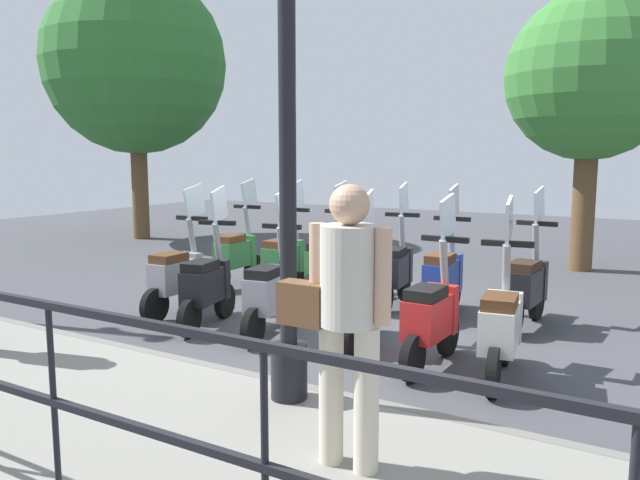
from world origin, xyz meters
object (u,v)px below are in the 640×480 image
Objects in this scene: scooter_far_5 at (237,253)px; scooter_far_4 at (285,259)px; pedestrian_with_bag at (345,305)px; scooter_near_4 at (207,284)px; lamp_post_near at (287,104)px; scooter_near_2 at (361,299)px; scooter_near_3 at (271,291)px; scooter_near_5 at (178,275)px; tree_distant at (591,78)px; scooter_far_0 at (527,285)px; scooter_far_2 at (396,269)px; tree_large at (135,63)px; scooter_far_3 at (329,262)px; scooter_far_1 at (444,276)px; scooter_near_0 at (501,325)px; scooter_near_1 at (432,315)px.

scooter_far_4 is at bearing -94.99° from scooter_far_5.
scooter_near_4 is (2.20, 2.89, -0.60)m from pedestrian_with_bag.
pedestrian_with_bag is at bearing -129.47° from lamp_post_near.
scooter_near_2 and scooter_far_5 have the same top height.
scooter_near_3 is 1.00× the size of scooter_near_5.
scooter_far_5 is (-3.87, 4.07, -2.60)m from tree_distant.
scooter_near_2 and scooter_far_0 have the same top height.
tree_distant is 6.98m from scooter_near_4.
tree_distant is 4.90m from scooter_far_2.
tree_distant reaches higher than scooter_far_2.
pedestrian_with_bag is 1.03× the size of scooter_far_4.
scooter_far_5 is (-3.00, -5.05, -3.36)m from tree_large.
scooter_far_1 is at bearing -92.57° from scooter_far_3.
scooter_near_3 is at bearing 80.36° from scooter_near_0.
lamp_post_near is 3.03× the size of scooter_near_2.
pedestrian_with_bag is at bearing -167.91° from scooter_far_2.
pedestrian_with_bag is 4.78m from scooter_far_3.
scooter_far_2 is at bearing 33.21° from scooter_near_1.
scooter_near_1 and scooter_near_4 have the same top height.
scooter_near_4 is at bearing 53.58° from lamp_post_near.
scooter_far_1 is at bearing -0.01° from lamp_post_near.
scooter_far_1 is at bearing -45.72° from scooter_near_3.
scooter_near_3 is (1.60, 1.27, -1.75)m from lamp_post_near.
scooter_far_4 is at bearing 85.29° from scooter_far_2.
pedestrian_with_bag is 1.03× the size of scooter_far_0.
lamp_post_near is 0.80× the size of tree_large.
scooter_near_0 is 1.00× the size of scooter_far_2.
scooter_near_2 is 2.51m from scooter_far_4.
scooter_far_1 is (0.01, 0.95, 0.00)m from scooter_far_0.
scooter_near_3 is (-0.17, 0.95, 0.00)m from scooter_near_2.
tree_distant reaches higher than scooter_far_5.
scooter_near_5 is (0.23, 3.83, 0.00)m from scooter_near_0.
scooter_near_5 and scooter_far_5 have the same top height.
scooter_near_1 and scooter_far_5 have the same top height.
pedestrian_with_bag is at bearing -146.15° from scooter_near_3.
scooter_near_2 is (0.24, 1.43, 0.00)m from scooter_near_0.
scooter_near_2 is 1.00× the size of scooter_far_4.
scooter_near_0 is 1.00× the size of scooter_far_3.
lamp_post_near is 2.69m from scooter_near_3.
scooter_far_3 is (-2.98, -6.56, -3.36)m from tree_large.
scooter_far_5 is at bearing 133.51° from tree_distant.
scooter_near_3 is at bearing -136.31° from scooter_far_5.
pedestrian_with_bag is 3.13m from scooter_near_3.
lamp_post_near is 3.03× the size of scooter_near_3.
scooter_near_0 is at bearing -178.38° from tree_distant.
lamp_post_near is at bearing -176.70° from scooter_far_2.
tree_large is 9.20m from tree_distant.
scooter_far_1 is 1.00× the size of scooter_far_2.
scooter_far_0 is at bearing -92.54° from scooter_far_1.
lamp_post_near is 3.03× the size of scooter_near_5.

